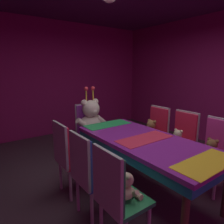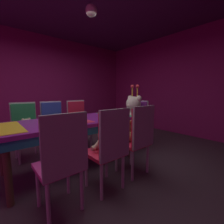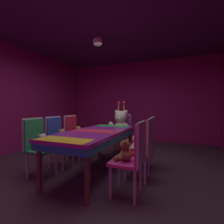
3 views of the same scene
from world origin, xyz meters
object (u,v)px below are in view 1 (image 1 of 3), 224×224
Objects in this scene: chair_right_2 at (156,128)px; king_teddy_bear at (91,119)px; teddy_left_1 at (98,166)px; teddy_left_0 at (127,187)px; chair_right_0 at (217,147)px; teddy_left_2 at (77,150)px; chair_left_2 at (67,152)px; chair_left_0 at (114,190)px; throne_chair at (87,124)px; teddy_right_2 at (151,130)px; banquet_table at (144,145)px; teddy_right_0 at (211,150)px; teddy_right_1 at (177,139)px; chair_left_1 at (86,168)px; chair_right_1 at (183,136)px.

king_teddy_bear reaches higher than chair_right_2.
teddy_left_0 is at bearing -89.78° from teddy_left_1.
teddy_left_2 is at bearing -33.25° from chair_right_0.
chair_right_0 is at bearing -31.02° from chair_left_2.
chair_left_0 and throne_chair have the same top height.
teddy_left_1 reaches higher than teddy_left_0.
throne_chair is (-0.71, 0.99, 0.00)m from teddy_right_2.
banquet_table is 1.01m from chair_left_0.
teddy_right_2 is (-0.02, 1.07, 0.02)m from teddy_right_0.
teddy_left_2 is 0.35× the size of king_teddy_bear.
chair_left_0 is 3.33× the size of teddy_right_0.
chair_left_0 is 1.70m from teddy_right_1.
teddy_right_1 is at bearing 1.63° from teddy_left_1.
chair_left_1 is 0.14m from teddy_left_1.
teddy_right_0 is at bearing 83.12° from chair_right_2.
teddy_left_2 is at bearing 1.08° from chair_right_2.
chair_right_1 is 0.14m from teddy_right_1.
banquet_table is at bearing 38.08° from teddy_right_2.
chair_left_2 is 1.72m from chair_right_2.
teddy_left_0 is 1.59m from chair_right_0.
teddy_right_0 is (1.59, -1.04, -0.02)m from chair_left_2.
teddy_left_2 is 1.54m from teddy_right_1.
chair_left_2 is at bearing 89.41° from chair_left_1.
chair_left_0 reaches higher than teddy_right_1.
chair_right_1 is (1.75, 0.04, 0.00)m from chair_left_1.
chair_right_0 is (1.59, -0.50, 0.02)m from teddy_left_1.
teddy_right_2 reaches higher than teddy_right_1.
teddy_left_1 is 1.57m from king_teddy_bear.
teddy_left_0 is 1.04m from chair_left_2.
teddy_left_0 is 0.51m from chair_left_1.
chair_right_2 is at bearing 46.07° from king_teddy_bear.
chair_left_0 is 2.93× the size of teddy_right_2.
chair_right_1 and throne_chair have the same top height.
chair_left_2 is at bearing 148.79° from banquet_table.
teddy_left_1 is 1.72m from throne_chair.
chair_right_1 is (1.75, 0.53, 0.00)m from chair_left_0.
throne_chair is at bearing 49.69° from chair_left_2.
king_teddy_bear is (-0.88, 1.35, 0.14)m from chair_right_1.
teddy_left_1 is 0.30× the size of chair_right_1.
chair_left_2 is 1.34m from throne_chair.
chair_left_1 is at bearing -16.20° from chair_right_0.
chair_left_0 is (-0.87, -0.51, -0.05)m from banquet_table.
teddy_right_2 is (-0.15, 0.00, -0.00)m from chair_right_2.
banquet_table is 2.05× the size of chair_right_2.
teddy_right_2 reaches higher than teddy_left_1.
chair_left_2 is at bearing 97.74° from teddy_left_0.
banquet_table is 2.05× the size of chair_left_1.
chair_left_1 is 3.33× the size of teddy_right_0.
throne_chair reaches higher than teddy_left_0.
chair_left_2 is (-0.14, 0.54, 0.02)m from teddy_left_1.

